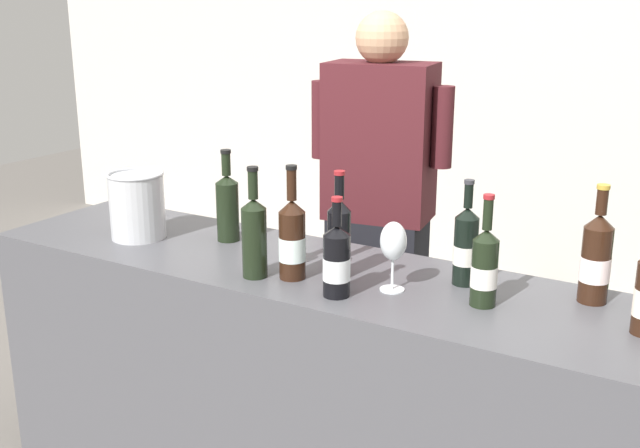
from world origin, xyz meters
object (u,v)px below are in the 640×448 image
Objects in this scene: wine_bottle_2 at (466,246)px; person_server at (378,234)px; wine_bottle_3 at (485,267)px; wine_bottle_6 at (337,261)px; wine_bottle_0 at (228,205)px; wine_glass at (393,244)px; wine_bottle_5 at (339,235)px; wine_bottle_8 at (596,259)px; wine_bottle_1 at (292,239)px; wine_bottle_7 at (254,235)px; ice_bucket at (137,205)px.

person_server is at bearing 135.64° from wine_bottle_2.
wine_bottle_3 is 1.08× the size of wine_bottle_6.
wine_bottle_2 is (0.87, 0.02, -0.01)m from wine_bottle_0.
wine_bottle_5 is at bearing 172.75° from wine_glass.
wine_bottle_3 is at bearing -51.38° from wine_bottle_2.
wine_bottle_8 is at bearing -28.42° from person_server.
person_server is at bearing 109.06° from wine_bottle_6.
wine_bottle_1 is 0.82m from person_server.
wine_bottle_8 is (0.72, 0.19, -0.00)m from wine_bottle_5.
wine_bottle_7 is at bearing 178.22° from wine_bottle_6.
wine_bottle_5 is 1.40× the size of ice_bucket.
person_server reaches higher than wine_bottle_7.
wine_bottle_5 is at bearing -165.31° from wine_bottle_8.
wine_bottle_7 is (-0.68, -0.14, 0.02)m from wine_bottle_3.
wine_bottle_2 is at bearing -44.36° from person_server.
wine_bottle_7 is at bearing -147.91° from wine_bottle_5.
wine_bottle_0 is 1.37× the size of ice_bucket.
wine_glass is at bearing 45.64° from wine_bottle_6.
wine_bottle_7 reaches higher than wine_bottle_0.
wine_bottle_0 is 0.19× the size of person_server.
wine_bottle_5 reaches higher than wine_glass.
wine_bottle_6 is 0.73m from wine_bottle_8.
wine_bottle_1 reaches higher than ice_bucket.
wine_bottle_6 is 1.41× the size of wine_glass.
wine_bottle_0 is at bearing 156.18° from wine_bottle_6.
person_server reaches higher than wine_bottle_1.
wine_bottle_1 is 1.20× the size of wine_bottle_6.
person_server is at bearing 50.31° from ice_bucket.
wine_bottle_1 is at bearing -161.56° from wine_bottle_8.
wine_bottle_5 reaches higher than wine_bottle_0.
wine_bottle_1 is at bearing -5.23° from ice_bucket.
wine_bottle_2 is 0.93× the size of wine_bottle_7.
wine_bottle_0 reaches higher than wine_bottle_2.
wine_bottle_1 reaches higher than wine_bottle_6.
ice_bucket is (-1.17, -0.16, 0.00)m from wine_bottle_2.
wine_glass is at bearing 15.22° from wine_bottle_7.
wine_bottle_5 is at bearing -72.81° from person_server.
wine_bottle_2 is 0.37m from wine_bottle_8.
ice_bucket is (-0.89, 0.12, 0.01)m from wine_bottle_6.
wine_bottle_6 is (0.59, -0.26, -0.02)m from wine_bottle_0.
wine_bottle_1 is 1.02× the size of wine_bottle_7.
wine_bottle_8 reaches higher than ice_bucket.
wine_bottle_8 is (0.94, 0.33, -0.01)m from wine_bottle_7.
wine_bottle_1 is 0.20m from wine_bottle_6.
wine_bottle_3 is 0.42m from wine_bottle_6.
wine_bottle_2 is at bearing 44.50° from wine_glass.
wine_bottle_3 is at bearing 6.03° from wine_glass.
wine_glass is (0.20, -0.02, 0.01)m from wine_bottle_5.
wine_bottle_6 is at bearing -158.76° from wine_bottle_3.
person_server is (0.30, 0.58, -0.21)m from wine_bottle_0.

